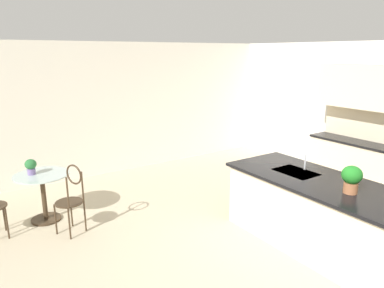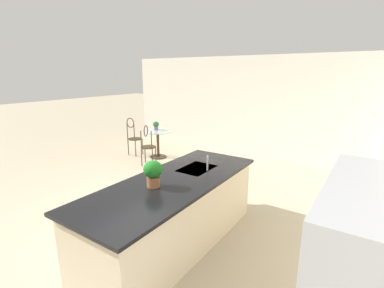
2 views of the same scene
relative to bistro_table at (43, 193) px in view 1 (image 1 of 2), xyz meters
name	(u,v)px [view 1 (image 1 of 2)]	position (x,y,z in m)	size (l,w,h in m)	color
ground_plane	(260,260)	(2.63, 1.94, -0.45)	(40.00, 40.00, 0.00)	beige
wall_left_window	(119,108)	(-1.63, 1.94, 0.90)	(0.12, 7.80, 2.70)	silver
kitchen_island	(327,218)	(2.93, 2.79, 0.02)	(2.80, 1.06, 0.92)	beige
back_counter_run	(376,168)	(2.23, 5.15, 0.05)	(2.44, 0.64, 1.52)	beige
bistro_table	(43,193)	(0.00, 0.00, 0.00)	(0.80, 0.80, 0.74)	#3D2D1E
chair_near_window	(71,196)	(0.66, 0.24, 0.13)	(0.52, 0.51, 1.04)	#3D2D1E
sink_faucet	(305,162)	(2.38, 2.97, 0.58)	(0.02, 0.02, 0.22)	#B2B5BA
potted_plant_on_table	(31,166)	(-0.08, -0.12, 0.43)	(0.17, 0.17, 0.23)	#7A669E
potted_plant_counter_near	(352,178)	(3.23, 2.72, 0.66)	(0.23, 0.23, 0.33)	#9E603D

